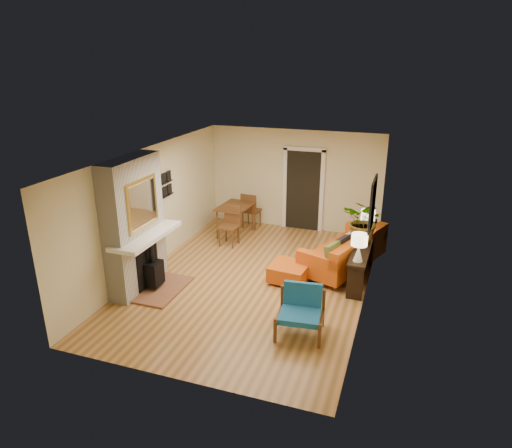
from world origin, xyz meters
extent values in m
plane|color=#C4844B|center=(0.00, 0.00, 0.00)|extent=(6.50, 6.50, 0.00)
plane|color=white|center=(0.00, 0.00, 2.60)|extent=(6.50, 6.50, 0.00)
plane|color=beige|center=(0.00, 3.25, 1.30)|extent=(4.50, 0.00, 4.50)
plane|color=beige|center=(0.00, -3.25, 1.30)|extent=(4.50, 0.00, 4.50)
plane|color=beige|center=(-2.25, 0.00, 1.30)|extent=(0.00, 6.50, 6.50)
plane|color=beige|center=(2.25, 0.00, 1.30)|extent=(0.00, 6.50, 6.50)
cube|color=black|center=(0.25, 3.22, 1.05)|extent=(0.88, 0.06, 2.10)
cube|color=white|center=(-0.24, 3.21, 1.05)|extent=(0.10, 0.08, 2.18)
cube|color=white|center=(0.74, 3.21, 1.05)|extent=(0.10, 0.08, 2.18)
cube|color=white|center=(0.25, 3.21, 2.13)|extent=(1.08, 0.08, 0.10)
cube|color=black|center=(2.22, 0.40, 1.75)|extent=(0.04, 0.85, 0.95)
cube|color=slate|center=(2.19, 0.40, 1.75)|extent=(0.01, 0.70, 0.80)
cube|color=black|center=(-2.21, 0.35, 1.42)|extent=(0.06, 0.95, 0.02)
cube|color=black|center=(-2.21, 0.35, 1.72)|extent=(0.06, 0.95, 0.02)
cube|color=white|center=(-2.04, -1.00, 1.86)|extent=(0.42, 1.50, 1.48)
cube|color=white|center=(-2.04, -1.00, 0.56)|extent=(0.42, 1.50, 1.12)
cube|color=white|center=(-1.79, -1.00, 1.12)|extent=(0.60, 1.68, 0.08)
cube|color=black|center=(-1.83, -1.00, 0.45)|extent=(0.03, 0.72, 0.78)
cube|color=brown|center=(-1.53, -1.00, 0.02)|extent=(0.75, 1.30, 0.04)
cube|color=black|center=(-1.71, -1.00, 0.34)|extent=(0.30, 0.36, 0.48)
cylinder|color=black|center=(-1.71, -1.00, 0.78)|extent=(0.10, 0.10, 0.40)
cube|color=gold|center=(-1.82, -1.00, 1.75)|extent=(0.04, 0.95, 0.95)
cube|color=silver|center=(-1.80, -1.00, 1.75)|extent=(0.01, 0.82, 0.82)
cylinder|color=silver|center=(0.96, 0.39, 0.05)|extent=(0.06, 0.06, 0.11)
cylinder|color=silver|center=(1.66, 0.13, 0.05)|extent=(0.06, 0.06, 0.11)
cylinder|color=silver|center=(1.64, 2.27, 0.05)|extent=(0.06, 0.06, 0.11)
cylinder|color=silver|center=(2.34, 2.01, 0.05)|extent=(0.06, 0.06, 0.11)
cube|color=#E25A15|center=(1.65, 1.20, 0.27)|extent=(1.68, 2.45, 0.32)
cube|color=#E25A15|center=(2.00, 1.07, 0.62)|extent=(0.97, 2.19, 0.38)
cube|color=#E25A15|center=(1.30, 0.23, 0.54)|extent=(0.97, 0.51, 0.21)
cube|color=#E25A15|center=(2.00, 2.17, 0.54)|extent=(0.97, 0.51, 0.21)
cube|color=#57632A|center=(1.57, 0.32, 0.67)|extent=(0.35, 0.48, 0.45)
cube|color=black|center=(1.71, 0.72, 0.67)|extent=(0.35, 0.48, 0.45)
cube|color=#A2A29D|center=(1.86, 1.12, 0.67)|extent=(0.35, 0.48, 0.45)
cube|color=maroon|center=(1.99, 1.48, 0.67)|extent=(0.35, 0.48, 0.45)
cube|color=black|center=(2.14, 1.88, 0.67)|extent=(0.35, 0.48, 0.45)
cylinder|color=silver|center=(0.40, -0.09, 0.03)|extent=(0.04, 0.04, 0.06)
cylinder|color=silver|center=(0.99, -0.15, 0.03)|extent=(0.04, 0.04, 0.06)
cylinder|color=silver|center=(0.46, 0.50, 0.03)|extent=(0.04, 0.04, 0.06)
cylinder|color=silver|center=(1.05, 0.44, 0.03)|extent=(0.04, 0.04, 0.06)
cube|color=#E25A15|center=(0.73, 0.18, 0.21)|extent=(0.80, 0.80, 0.31)
cube|color=brown|center=(1.02, -1.61, 0.29)|extent=(0.13, 0.73, 0.05)
cube|color=brown|center=(1.06, -1.93, 0.22)|extent=(0.05, 0.05, 0.43)
cube|color=brown|center=(0.99, -1.29, 0.34)|extent=(0.05, 0.05, 0.68)
cube|color=brown|center=(1.72, -1.54, 0.29)|extent=(0.13, 0.73, 0.05)
cube|color=brown|center=(1.76, -1.86, 0.22)|extent=(0.05, 0.05, 0.43)
cube|color=brown|center=(1.69, -1.22, 0.34)|extent=(0.05, 0.05, 0.68)
cube|color=#1F80BD|center=(1.37, -1.58, 0.35)|extent=(0.71, 0.67, 0.10)
cube|color=#1F80BD|center=(1.34, -1.28, 0.59)|extent=(0.66, 0.23, 0.40)
cube|color=brown|center=(-1.25, 2.23, 0.76)|extent=(0.80, 1.08, 0.04)
cylinder|color=brown|center=(-1.57, 1.80, 0.37)|extent=(0.05, 0.05, 0.74)
cylinder|color=brown|center=(-1.00, 1.76, 0.37)|extent=(0.05, 0.05, 0.74)
cylinder|color=brown|center=(-1.51, 2.69, 0.37)|extent=(0.05, 0.05, 0.74)
cylinder|color=brown|center=(-0.93, 2.65, 0.37)|extent=(0.05, 0.05, 0.74)
cube|color=brown|center=(-1.15, 1.55, 0.46)|extent=(0.46, 0.46, 0.04)
cube|color=brown|center=(-1.13, 1.75, 0.72)|extent=(0.44, 0.07, 0.47)
cylinder|color=brown|center=(-1.34, 1.38, 0.23)|extent=(0.04, 0.04, 0.45)
cylinder|color=brown|center=(-0.99, 1.36, 0.23)|extent=(0.04, 0.04, 0.45)
cylinder|color=brown|center=(-1.31, 1.73, 0.23)|extent=(0.04, 0.04, 0.45)
cylinder|color=brown|center=(-0.96, 1.71, 0.23)|extent=(0.04, 0.04, 0.45)
cube|color=brown|center=(-1.05, 2.88, 0.46)|extent=(0.46, 0.46, 0.04)
cube|color=brown|center=(-1.07, 2.68, 0.72)|extent=(0.44, 0.07, 0.47)
cylinder|color=brown|center=(-1.24, 2.72, 0.23)|extent=(0.04, 0.04, 0.45)
cylinder|color=brown|center=(-0.89, 2.70, 0.23)|extent=(0.04, 0.04, 0.45)
cylinder|color=brown|center=(-1.21, 3.07, 0.23)|extent=(0.04, 0.04, 0.45)
cylinder|color=brown|center=(-0.86, 3.05, 0.23)|extent=(0.04, 0.04, 0.45)
cube|color=black|center=(2.07, 0.71, 0.70)|extent=(0.34, 1.85, 0.05)
cube|color=black|center=(2.07, -0.14, 0.34)|extent=(0.30, 0.04, 0.68)
cube|color=black|center=(2.07, 1.56, 0.34)|extent=(0.30, 0.04, 0.68)
cone|color=white|center=(2.07, 0.03, 0.88)|extent=(0.18, 0.18, 0.30)
cylinder|color=white|center=(2.07, 0.03, 1.05)|extent=(0.03, 0.03, 0.06)
cylinder|color=#FFEABF|center=(2.07, 0.03, 1.16)|extent=(0.30, 0.30, 0.22)
cone|color=white|center=(2.07, 1.49, 0.88)|extent=(0.18, 0.18, 0.30)
cylinder|color=white|center=(2.07, 1.49, 1.05)|extent=(0.03, 0.03, 0.06)
cylinder|color=#FFEABF|center=(2.07, 1.49, 1.16)|extent=(0.30, 0.30, 0.22)
imported|color=#1E5919|center=(2.06, 0.98, 1.18)|extent=(1.04, 0.98, 0.92)
camera|label=1|loc=(2.80, -7.91, 4.33)|focal=32.00mm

